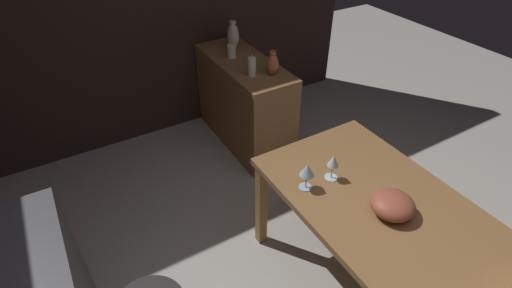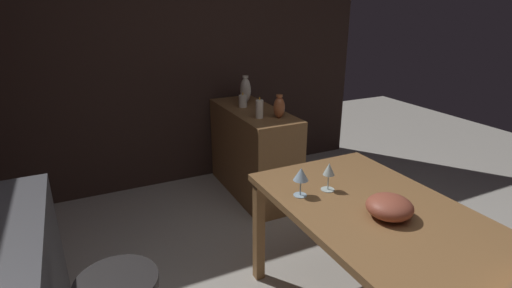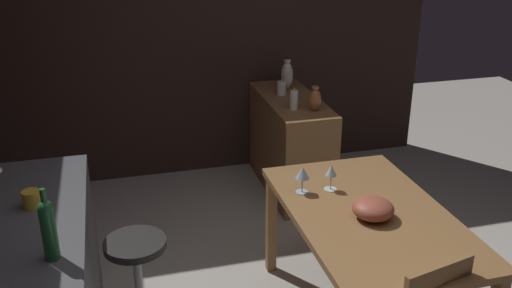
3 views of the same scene
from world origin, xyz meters
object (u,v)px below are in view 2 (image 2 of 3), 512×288
at_px(wine_glass_left, 301,175).
at_px(pillar_candle_short, 260,109).
at_px(sideboard_cabinet, 253,152).
at_px(wine_glass_right, 329,171).
at_px(dining_table, 380,226).
at_px(fruit_bowl, 390,207).
at_px(vase_copper, 279,107).
at_px(vase_ceramic_ivory, 246,90).
at_px(pillar_candle_tall, 243,101).

height_order(wine_glass_left, pillar_candle_short, pillar_candle_short).
relative_size(sideboard_cabinet, wine_glass_right, 6.82).
bearing_deg(dining_table, fruit_bowl, 167.05).
xyz_separation_m(vase_copper, vase_ceramic_ivory, (0.60, 0.03, 0.03)).
bearing_deg(wine_glass_right, dining_table, -160.68).
bearing_deg(pillar_candle_short, wine_glass_left, 163.79).
xyz_separation_m(pillar_candle_tall, pillar_candle_short, (-0.39, 0.02, 0.02)).
xyz_separation_m(dining_table, pillar_candle_tall, (1.90, -0.09, 0.22)).
bearing_deg(sideboard_cabinet, vase_copper, -167.33).
distance_m(dining_table, wine_glass_right, 0.38).
bearing_deg(pillar_candle_tall, sideboard_cabinet, -158.41).
xyz_separation_m(wine_glass_right, fruit_bowl, (-0.36, -0.09, -0.06)).
bearing_deg(pillar_candle_short, vase_ceramic_ivory, -12.25).
height_order(sideboard_cabinet, fruit_bowl, fruit_bowl).
relative_size(fruit_bowl, vase_ceramic_ivory, 0.87).
height_order(fruit_bowl, pillar_candle_tall, pillar_candle_tall).
relative_size(wine_glass_left, pillar_candle_tall, 1.19).
distance_m(sideboard_cabinet, fruit_bowl, 1.88).
height_order(pillar_candle_short, vase_copper, vase_copper).
xyz_separation_m(sideboard_cabinet, fruit_bowl, (-1.83, 0.15, 0.38)).
bearing_deg(sideboard_cabinet, pillar_candle_short, 165.20).
distance_m(wine_glass_left, fruit_bowl, 0.47).
xyz_separation_m(wine_glass_left, vase_copper, (1.12, -0.49, 0.05)).
bearing_deg(vase_copper, wine_glass_right, 164.25).
relative_size(sideboard_cabinet, fruit_bowl, 4.90).
height_order(wine_glass_left, pillar_candle_tall, pillar_candle_tall).
xyz_separation_m(pillar_candle_short, vase_ceramic_ivory, (0.53, -0.12, 0.05)).
bearing_deg(fruit_bowl, wine_glass_right, 14.62).
bearing_deg(fruit_bowl, vase_ceramic_ivory, -5.28).
distance_m(pillar_candle_short, vase_ceramic_ivory, 0.55).
relative_size(wine_glass_right, pillar_candle_tall, 1.18).
relative_size(sideboard_cabinet, wine_glass_left, 6.80).
bearing_deg(sideboard_cabinet, wine_glass_left, 164.04).
bearing_deg(pillar_candle_short, dining_table, 177.52).
relative_size(wine_glass_left, wine_glass_right, 1.00).
bearing_deg(vase_copper, pillar_candle_short, 63.94).
xyz_separation_m(wine_glass_right, pillar_candle_short, (1.20, -0.17, 0.04)).
height_order(wine_glass_right, pillar_candle_short, pillar_candle_short).
height_order(wine_glass_right, fruit_bowl, wine_glass_right).
height_order(pillar_candle_short, vase_ceramic_ivory, vase_ceramic_ivory).
bearing_deg(vase_ceramic_ivory, vase_copper, -177.16).
bearing_deg(dining_table, wine_glass_right, 19.32).
relative_size(dining_table, pillar_candle_short, 7.85).
xyz_separation_m(wine_glass_left, wine_glass_right, (-0.01, -0.17, -0.00)).
bearing_deg(sideboard_cabinet, wine_glass_right, 170.58).
bearing_deg(wine_glass_right, pillar_candle_tall, -7.00).
height_order(wine_glass_left, fruit_bowl, wine_glass_left).
bearing_deg(fruit_bowl, vase_copper, -8.53).
relative_size(dining_table, wine_glass_left, 8.55).
bearing_deg(fruit_bowl, pillar_candle_short, -2.86).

